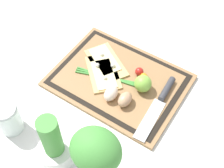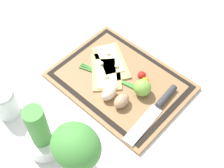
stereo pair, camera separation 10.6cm
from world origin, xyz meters
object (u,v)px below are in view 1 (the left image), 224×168
Objects in this scene: egg_brown at (125,99)px; herb_glass at (96,156)px; knife at (162,97)px; pizza_slice_far at (103,73)px; lime at (143,84)px; herb_pot at (54,147)px; sauce_jar at (9,119)px; cherry_tomato_red at (139,72)px; pizza_slice_near at (106,62)px; egg_pink at (111,94)px; cherry_tomato_yellow at (144,77)px.

herb_glass reaches higher than egg_brown.
herb_glass is at bearing 83.86° from knife.
lime is (-0.15, -0.02, 0.02)m from pizza_slice_far.
sauce_jar is (0.19, -0.00, -0.02)m from herb_pot.
cherry_tomato_red is (0.12, -0.05, 0.01)m from knife.
pizza_slice_near is 0.98× the size of herb_pot.
egg_brown is at bearing -76.09° from herb_glass.
egg_pink is at bearing -94.25° from herb_pot.
egg_pink is at bearing -128.49° from sauce_jar.
cherry_tomato_red is at bearing -97.00° from herb_pot.
herb_glass is (-0.08, 0.38, 0.10)m from cherry_tomato_red.
sauce_jar is at bearing 68.85° from pizza_slice_far.
lime is at bearing -103.75° from egg_brown.
sauce_jar is at bearing 59.24° from cherry_tomato_red.
pizza_slice_near is 0.19m from egg_brown.
herb_pot is at bearing 79.37° from cherry_tomato_yellow.
sauce_jar is at bearing 56.04° from cherry_tomato_yellow.
pizza_slice_near is at bearing -49.57° from egg_pink.
cherry_tomato_red is (-0.11, -0.07, 0.01)m from pizza_slice_far.
herb_pot reaches higher than pizza_slice_near.
herb_pot is at bearing 179.40° from sauce_jar.
egg_pink is at bearing 50.94° from lime.
cherry_tomato_red is 0.28× the size of sauce_jar.
egg_brown is 0.12m from cherry_tomato_yellow.
cherry_tomato_red is at bearing -80.75° from egg_brown.
knife is 1.27× the size of herb_pot.
sauce_jar is (0.11, 0.37, 0.03)m from pizza_slice_near.
pizza_slice_near is 1.87× the size of sauce_jar.
sauce_jar is at bearing 51.36° from lime.
knife is at bearing 173.49° from pizza_slice_near.
pizza_slice_near is at bearing -6.51° from knife.
cherry_tomato_yellow is at bearing -156.88° from pizza_slice_far.
egg_pink is 0.11m from lime.
egg_pink reaches higher than pizza_slice_far.
lime is at bearing 114.37° from cherry_tomato_yellow.
egg_brown is at bearing 40.75° from knife.
knife is 2.44× the size of sauce_jar.
sauce_jar is (0.35, 0.35, 0.02)m from knife.
knife is at bearing 157.24° from cherry_tomato_red.
herb_glass is at bearing 120.61° from pizza_slice_near.
pizza_slice_far is at bearing -79.79° from herb_pot.
sauce_jar is at bearing 44.54° from knife.
egg_brown is 2.21× the size of cherry_tomato_yellow.
herb_glass is (-0.06, 0.24, 0.09)m from egg_brown.
egg_brown is at bearing 88.80° from cherry_tomato_yellow.
cherry_tomato_red is 0.40m from herb_pot.
pizza_slice_far is 0.15m from lime.
cherry_tomato_red is at bearing -102.14° from egg_pink.
egg_brown is at bearing 99.25° from cherry_tomato_red.
lime is 0.27× the size of herb_glass.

